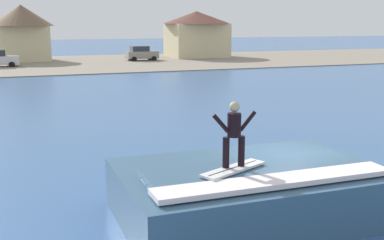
# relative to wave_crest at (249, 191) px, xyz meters

# --- Properties ---
(ground_plane) EXTENTS (260.00, 260.00, 0.00)m
(ground_plane) POSITION_rel_wave_crest_xyz_m (1.64, 1.08, -0.66)
(ground_plane) COLOR #385E94
(wave_crest) EXTENTS (6.35, 4.23, 1.40)m
(wave_crest) POSITION_rel_wave_crest_xyz_m (0.00, 0.00, 0.00)
(wave_crest) COLOR #345673
(wave_crest) RESTS_ON ground_plane
(surfboard) EXTENTS (1.88, 1.19, 0.06)m
(surfboard) POSITION_rel_wave_crest_xyz_m (-0.65, -0.44, 0.77)
(surfboard) COLOR white
(surfboard) RESTS_ON wave_crest
(surfer) EXTENTS (1.12, 0.32, 1.55)m
(surfer) POSITION_rel_wave_crest_xyz_m (-0.61, -0.36, 1.66)
(surfer) COLOR black
(surfer) RESTS_ON surfboard
(shoreline_bank) EXTENTS (120.00, 25.68, 0.09)m
(shoreline_bank) POSITION_rel_wave_crest_xyz_m (1.64, 48.16, -0.62)
(shoreline_bank) COLOR gray
(shoreline_bank) RESTS_ON ground_plane
(car_far_shore) EXTENTS (3.87, 2.17, 1.86)m
(car_far_shore) POSITION_rel_wave_crest_xyz_m (10.19, 49.34, 0.28)
(car_far_shore) COLOR gray
(car_far_shore) RESTS_ON ground_plane
(house_gabled_white) EXTENTS (9.24, 9.24, 6.21)m
(house_gabled_white) POSITION_rel_wave_crest_xyz_m (18.91, 52.95, 2.82)
(house_gabled_white) COLOR beige
(house_gabled_white) RESTS_ON ground_plane
(house_small_cottage) EXTENTS (7.72, 7.72, 6.84)m
(house_small_cottage) POSITION_rel_wave_crest_xyz_m (-3.61, 53.55, 3.27)
(house_small_cottage) COLOR beige
(house_small_cottage) RESTS_ON ground_plane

